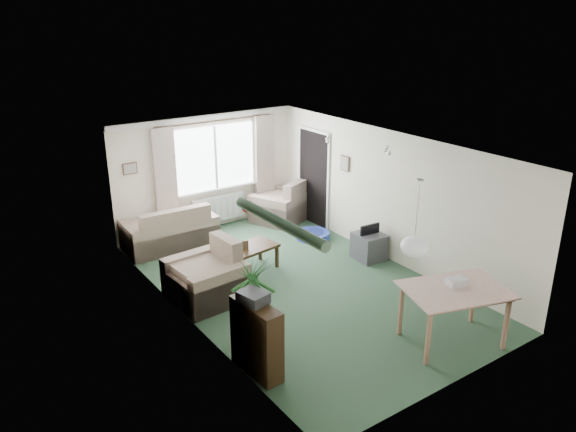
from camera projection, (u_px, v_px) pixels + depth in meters
ground at (298, 285)px, 9.48m from camera, size 6.50×6.50×0.00m
window at (215, 158)px, 11.55m from camera, size 1.80×0.03×1.30m
curtain_rod at (215, 121)px, 11.22m from camera, size 2.60×0.03×0.03m
curtain_left at (165, 178)px, 10.94m from camera, size 0.45×0.08×2.00m
curtain_right at (265, 161)px, 12.17m from camera, size 0.45×0.08×2.00m
radiator at (218, 208)px, 11.91m from camera, size 1.20×0.10×0.55m
doorway at (314, 178)px, 11.89m from camera, size 0.03×0.95×2.00m
pendant_lamp at (414, 246)px, 7.30m from camera, size 0.36×0.36×0.36m
tinsel_garland at (279, 222)px, 5.89m from camera, size 1.60×1.60×0.12m
bauble_cluster_a at (328, 137)px, 10.10m from camera, size 0.20×0.20×0.20m
bauble_cluster_b at (387, 147)px, 9.33m from camera, size 0.20×0.20×0.20m
wall_picture_back at (130, 169)px, 10.57m from camera, size 0.28×0.03×0.22m
wall_picture_right at (345, 163)px, 10.93m from camera, size 0.03×0.24×0.30m
sofa at (169, 226)px, 10.86m from camera, size 1.76×0.96×0.87m
armchair_corner at (280, 200)px, 12.20m from camera, size 1.34×1.31×0.93m
armchair_left at (205, 272)px, 8.86m from camera, size 1.11×1.16×0.97m
coffee_table at (249, 259)px, 9.92m from camera, size 1.08×0.71×0.45m
photo_frame at (245, 245)px, 9.73m from camera, size 0.12×0.06×0.16m
bookshelf at (257, 339)px, 7.06m from camera, size 0.32×0.82×0.98m
hifi_box at (253, 297)px, 6.91m from camera, size 0.35×0.40×0.14m
houseplant at (254, 308)px, 7.37m from camera, size 0.75×0.75×1.38m
dining_table at (452, 316)px, 7.74m from camera, size 1.48×1.21×0.80m
gift_box at (456, 283)px, 7.69m from camera, size 0.29×0.24×0.12m
tv_cube at (369, 246)px, 10.39m from camera, size 0.53×0.58×0.49m
pet_bed at (313, 235)px, 11.37m from camera, size 0.77×0.77×0.13m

